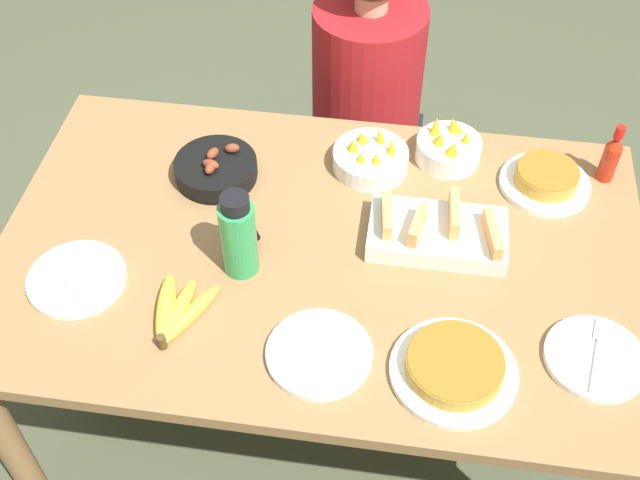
{
  "coord_description": "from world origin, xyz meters",
  "views": [
    {
      "loc": [
        0.18,
        -1.23,
        2.13
      ],
      "look_at": [
        0.0,
        0.0,
        0.75
      ],
      "focal_mm": 45.0,
      "sensor_mm": 36.0,
      "label": 1
    }
  ],
  "objects_px": {
    "empty_plate_far_right": "(319,354)",
    "fruit_bowl_mango": "(370,158)",
    "water_bottle": "(238,236)",
    "frittata_plate_center": "(546,179)",
    "skillet": "(217,171)",
    "fruit_bowl_citrus": "(448,148)",
    "banana_bunch": "(176,312)",
    "empty_plate_near_front": "(595,358)",
    "person_figure": "(365,127)",
    "empty_plate_far_left": "(77,279)",
    "frittata_plate_side": "(454,368)",
    "hot_sauce_bottle": "(611,156)",
    "melon_tray": "(437,233)"
  },
  "relations": [
    {
      "from": "skillet",
      "to": "fruit_bowl_citrus",
      "type": "bearing_deg",
      "value": 72.68
    },
    {
      "from": "skillet",
      "to": "frittata_plate_side",
      "type": "height_order",
      "value": "skillet"
    },
    {
      "from": "skillet",
      "to": "frittata_plate_side",
      "type": "xyz_separation_m",
      "value": [
        0.61,
        -0.5,
        -0.0
      ]
    },
    {
      "from": "empty_plate_far_right",
      "to": "person_figure",
      "type": "height_order",
      "value": "person_figure"
    },
    {
      "from": "frittata_plate_side",
      "to": "water_bottle",
      "type": "bearing_deg",
      "value": 155.91
    },
    {
      "from": "frittata_plate_center",
      "to": "banana_bunch",
      "type": "bearing_deg",
      "value": -146.66
    },
    {
      "from": "melon_tray",
      "to": "skillet",
      "type": "xyz_separation_m",
      "value": [
        -0.56,
        0.14,
        -0.0
      ]
    },
    {
      "from": "banana_bunch",
      "to": "water_bottle",
      "type": "bearing_deg",
      "value": 55.67
    },
    {
      "from": "water_bottle",
      "to": "frittata_plate_center",
      "type": "bearing_deg",
      "value": 27.97
    },
    {
      "from": "empty_plate_far_right",
      "to": "fruit_bowl_mango",
      "type": "xyz_separation_m",
      "value": [
        0.04,
        0.6,
        0.02
      ]
    },
    {
      "from": "frittata_plate_center",
      "to": "empty_plate_near_front",
      "type": "bearing_deg",
      "value": -80.8
    },
    {
      "from": "banana_bunch",
      "to": "frittata_plate_center",
      "type": "height_order",
      "value": "frittata_plate_center"
    },
    {
      "from": "empty_plate_near_front",
      "to": "fruit_bowl_citrus",
      "type": "xyz_separation_m",
      "value": [
        -0.33,
        0.59,
        0.03
      ]
    },
    {
      "from": "skillet",
      "to": "empty_plate_far_left",
      "type": "height_order",
      "value": "skillet"
    },
    {
      "from": "fruit_bowl_mango",
      "to": "melon_tray",
      "type": "bearing_deg",
      "value": -52.37
    },
    {
      "from": "fruit_bowl_mango",
      "to": "water_bottle",
      "type": "relative_size",
      "value": 0.86
    },
    {
      "from": "frittata_plate_center",
      "to": "empty_plate_far_left",
      "type": "distance_m",
      "value": 1.16
    },
    {
      "from": "empty_plate_far_right",
      "to": "banana_bunch",
      "type": "bearing_deg",
      "value": 170.3
    },
    {
      "from": "frittata_plate_side",
      "to": "person_figure",
      "type": "bearing_deg",
      "value": 105.45
    },
    {
      "from": "frittata_plate_center",
      "to": "water_bottle",
      "type": "distance_m",
      "value": 0.8
    },
    {
      "from": "skillet",
      "to": "fruit_bowl_citrus",
      "type": "xyz_separation_m",
      "value": [
        0.57,
        0.16,
        0.01
      ]
    },
    {
      "from": "skillet",
      "to": "hot_sauce_bottle",
      "type": "xyz_separation_m",
      "value": [
        0.97,
        0.15,
        0.04
      ]
    },
    {
      "from": "fruit_bowl_citrus",
      "to": "melon_tray",
      "type": "bearing_deg",
      "value": -92.53
    },
    {
      "from": "person_figure",
      "to": "frittata_plate_side",
      "type": "bearing_deg",
      "value": -74.55
    },
    {
      "from": "melon_tray",
      "to": "frittata_plate_center",
      "type": "xyz_separation_m",
      "value": [
        0.26,
        0.23,
        -0.01
      ]
    },
    {
      "from": "banana_bunch",
      "to": "empty_plate_near_front",
      "type": "distance_m",
      "value": 0.89
    },
    {
      "from": "banana_bunch",
      "to": "empty_plate_near_front",
      "type": "xyz_separation_m",
      "value": [
        0.89,
        0.02,
        -0.01
      ]
    },
    {
      "from": "melon_tray",
      "to": "hot_sauce_bottle",
      "type": "xyz_separation_m",
      "value": [
        0.41,
        0.28,
        0.04
      ]
    },
    {
      "from": "fruit_bowl_citrus",
      "to": "person_figure",
      "type": "xyz_separation_m",
      "value": [
        -0.25,
        0.37,
        -0.27
      ]
    },
    {
      "from": "person_figure",
      "to": "empty_plate_far_right",
      "type": "bearing_deg",
      "value": -89.63
    },
    {
      "from": "banana_bunch",
      "to": "person_figure",
      "type": "relative_size",
      "value": 0.17
    },
    {
      "from": "empty_plate_far_right",
      "to": "person_figure",
      "type": "bearing_deg",
      "value": 90.37
    },
    {
      "from": "skillet",
      "to": "frittata_plate_center",
      "type": "bearing_deg",
      "value": 63.23
    },
    {
      "from": "melon_tray",
      "to": "skillet",
      "type": "height_order",
      "value": "melon_tray"
    },
    {
      "from": "frittata_plate_center",
      "to": "hot_sauce_bottle",
      "type": "bearing_deg",
      "value": 19.84
    },
    {
      "from": "hot_sauce_bottle",
      "to": "fruit_bowl_citrus",
      "type": "bearing_deg",
      "value": 177.73
    },
    {
      "from": "hot_sauce_bottle",
      "to": "water_bottle",
      "type": "bearing_deg",
      "value": -153.4
    },
    {
      "from": "person_figure",
      "to": "banana_bunch",
      "type": "bearing_deg",
      "value": -107.91
    },
    {
      "from": "frittata_plate_side",
      "to": "fruit_bowl_mango",
      "type": "height_order",
      "value": "fruit_bowl_mango"
    },
    {
      "from": "melon_tray",
      "to": "empty_plate_far_left",
      "type": "distance_m",
      "value": 0.84
    },
    {
      "from": "hot_sauce_bottle",
      "to": "person_figure",
      "type": "distance_m",
      "value": 0.82
    },
    {
      "from": "skillet",
      "to": "frittata_plate_center",
      "type": "relative_size",
      "value": 1.5
    },
    {
      "from": "fruit_bowl_citrus",
      "to": "person_figure",
      "type": "height_order",
      "value": "person_figure"
    },
    {
      "from": "empty_plate_near_front",
      "to": "empty_plate_far_left",
      "type": "bearing_deg",
      "value": 177.64
    },
    {
      "from": "melon_tray",
      "to": "empty_plate_far_left",
      "type": "relative_size",
      "value": 1.44
    },
    {
      "from": "banana_bunch",
      "to": "skillet",
      "type": "distance_m",
      "value": 0.44
    },
    {
      "from": "fruit_bowl_mango",
      "to": "frittata_plate_center",
      "type": "bearing_deg",
      "value": -1.05
    },
    {
      "from": "empty_plate_far_left",
      "to": "frittata_plate_center",
      "type": "bearing_deg",
      "value": 23.83
    },
    {
      "from": "fruit_bowl_mango",
      "to": "person_figure",
      "type": "relative_size",
      "value": 0.17
    },
    {
      "from": "melon_tray",
      "to": "person_figure",
      "type": "relative_size",
      "value": 0.28
    }
  ]
}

